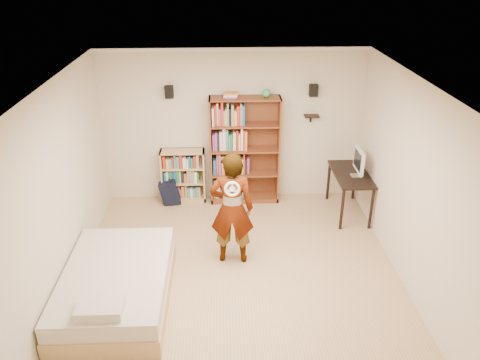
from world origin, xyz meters
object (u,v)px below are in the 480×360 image
object	(u,v)px
low_bookshelf	(183,176)
computer_desk	(349,193)
daybed	(116,282)
tall_bookshelf	(245,151)
person	(232,209)

from	to	relation	value
low_bookshelf	computer_desk	size ratio (longest dim) A/B	0.87
daybed	tall_bookshelf	bearing A→B (deg)	56.67
computer_desk	daybed	distance (m)	4.12
low_bookshelf	computer_desk	world-z (taller)	low_bookshelf
low_bookshelf	person	size ratio (longest dim) A/B	0.57
computer_desk	daybed	xyz separation A→B (m)	(-3.52, -2.13, -0.08)
tall_bookshelf	low_bookshelf	xyz separation A→B (m)	(-1.09, 0.03, -0.47)
tall_bookshelf	computer_desk	size ratio (longest dim) A/B	1.72
computer_desk	tall_bookshelf	bearing A→B (deg)	162.28
low_bookshelf	daybed	distance (m)	2.81
tall_bookshelf	computer_desk	bearing A→B (deg)	-17.72
tall_bookshelf	low_bookshelf	bearing A→B (deg)	178.37
tall_bookshelf	computer_desk	world-z (taller)	tall_bookshelf
low_bookshelf	person	bearing A→B (deg)	-66.33
computer_desk	daybed	world-z (taller)	computer_desk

